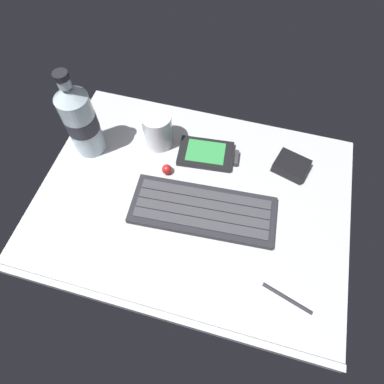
# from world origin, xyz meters

# --- Properties ---
(ground_plane) EXTENTS (0.64, 0.48, 0.03)m
(ground_plane) POSITION_xyz_m (0.00, -0.00, -0.01)
(ground_plane) COLOR #B7BABC
(keyboard) EXTENTS (0.30, 0.13, 0.02)m
(keyboard) POSITION_xyz_m (0.03, -0.02, 0.01)
(keyboard) COLOR #232328
(keyboard) RESTS_ON ground_plane
(handheld_device) EXTENTS (0.13, 0.09, 0.02)m
(handheld_device) POSITION_xyz_m (0.01, 0.12, 0.01)
(handheld_device) COLOR black
(handheld_device) RESTS_ON ground_plane
(juice_cup) EXTENTS (0.06, 0.06, 0.09)m
(juice_cup) POSITION_xyz_m (-0.11, 0.12, 0.04)
(juice_cup) COLOR silver
(juice_cup) RESTS_ON ground_plane
(water_bottle) EXTENTS (0.07, 0.07, 0.21)m
(water_bottle) POSITION_xyz_m (-0.26, 0.07, 0.09)
(water_bottle) COLOR silver
(water_bottle) RESTS_ON ground_plane
(charger_block) EXTENTS (0.08, 0.07, 0.02)m
(charger_block) POSITION_xyz_m (0.19, 0.13, 0.01)
(charger_block) COLOR black
(charger_block) RESTS_ON ground_plane
(trackball_mouse) EXTENTS (0.02, 0.02, 0.02)m
(trackball_mouse) POSITION_xyz_m (-0.07, 0.05, 0.01)
(trackball_mouse) COLOR red
(trackball_mouse) RESTS_ON ground_plane
(stylus_pen) EXTENTS (0.09, 0.03, 0.01)m
(stylus_pen) POSITION_xyz_m (0.22, -0.15, 0.00)
(stylus_pen) COLOR #26262B
(stylus_pen) RESTS_ON ground_plane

